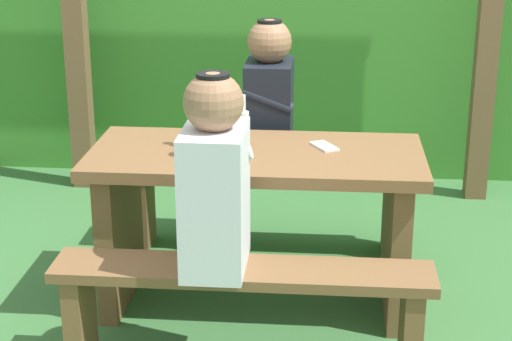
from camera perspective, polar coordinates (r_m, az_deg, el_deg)
ground_plane at (r=3.82m, az=0.00°, el=-8.79°), size 12.00×12.00×0.00m
hedge_backdrop at (r=5.65m, az=1.95°, el=9.98°), size 6.40×0.98×1.79m
pergola_post_left at (r=5.08m, az=-12.07°, el=9.98°), size 0.12×0.12×2.04m
pergola_post_right at (r=4.94m, az=15.38°, el=9.49°), size 0.12×0.12×2.04m
picnic_table at (r=3.62m, az=0.00°, el=-2.04°), size 1.40×0.64×0.70m
bench_near at (r=3.16m, az=-0.91°, el=-8.55°), size 1.40×0.24×0.44m
bench_far at (r=4.22m, az=0.67°, el=-1.29°), size 1.40×0.24×0.44m
person_white_shirt at (r=2.99m, az=-2.79°, el=-0.65°), size 0.25×0.35×0.72m
person_black_coat at (r=4.08m, az=0.89°, el=4.73°), size 0.25×0.35×0.72m
drinking_glass at (r=3.49m, az=-4.53°, el=1.69°), size 0.07×0.07×0.09m
bottle_left at (r=3.55m, az=-0.95°, el=2.90°), size 0.06×0.06×0.23m
bottle_right at (r=3.59m, az=-4.00°, el=2.99°), size 0.07×0.07×0.23m
cell_phone at (r=3.61m, az=4.60°, el=1.64°), size 0.13×0.16×0.01m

